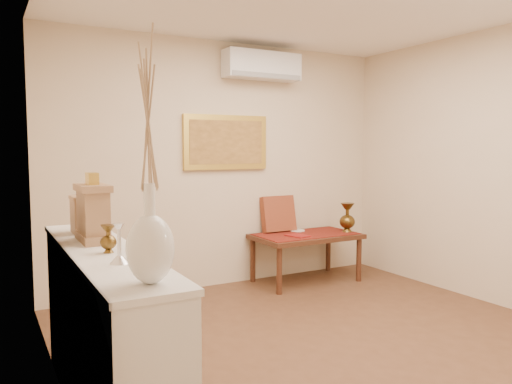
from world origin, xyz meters
TOP-DOWN VIEW (x-y plane):
  - floor at (0.00, 0.00)m, footprint 4.50×4.50m
  - wall_back at (0.00, 2.25)m, footprint 4.00×0.02m
  - wall_left at (-2.00, 0.00)m, footprint 0.02×4.50m
  - white_vase at (-1.80, -0.83)m, footprint 0.20×0.20m
  - candlestick at (-1.82, -0.41)m, footprint 0.09×0.09m
  - brass_urn_small at (-1.82, -0.13)m, footprint 0.09×0.09m
  - table_cloth at (0.85, 1.88)m, footprint 1.14×0.59m
  - brass_urn_tall at (1.35, 1.76)m, footprint 0.18×0.18m
  - plate at (0.86, 2.08)m, footprint 0.18×0.18m
  - menu at (0.67, 1.79)m, footprint 0.23×0.29m
  - cushion at (0.65, 2.17)m, footprint 0.42×0.18m
  - display_ledge at (-1.82, 0.00)m, footprint 0.37×2.02m
  - mantel_clock at (-1.82, 0.25)m, footprint 0.17×0.36m
  - wooden_chest at (-1.81, 0.59)m, footprint 0.16×0.21m
  - low_table at (0.85, 1.88)m, footprint 1.20×0.70m
  - painting at (0.00, 2.22)m, footprint 1.00×0.06m
  - ac_unit at (0.40, 2.12)m, footprint 0.90×0.25m

SIDE VIEW (x-z plane):
  - floor at x=0.00m, z-range 0.00..0.00m
  - low_table at x=0.85m, z-range 0.21..0.76m
  - display_ledge at x=-1.82m, z-range 0.00..0.98m
  - table_cloth at x=0.85m, z-range 0.55..0.56m
  - plate at x=0.86m, z-range 0.56..0.57m
  - menu at x=0.67m, z-range 0.56..0.57m
  - brass_urn_tall at x=1.35m, z-range 0.56..0.97m
  - cushion at x=0.65m, z-range 0.55..0.98m
  - candlestick at x=-1.82m, z-range 0.98..1.18m
  - brass_urn_small at x=-1.82m, z-range 0.98..1.18m
  - wooden_chest at x=-1.81m, z-range 0.98..1.22m
  - mantel_clock at x=-1.82m, z-range 0.95..1.36m
  - wall_back at x=0.00m, z-range 0.00..2.70m
  - wall_left at x=-2.00m, z-range 0.00..2.70m
  - white_vase at x=-1.80m, z-range 0.98..2.02m
  - painting at x=0.00m, z-range 1.30..1.90m
  - ac_unit at x=0.40m, z-range 2.30..2.60m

